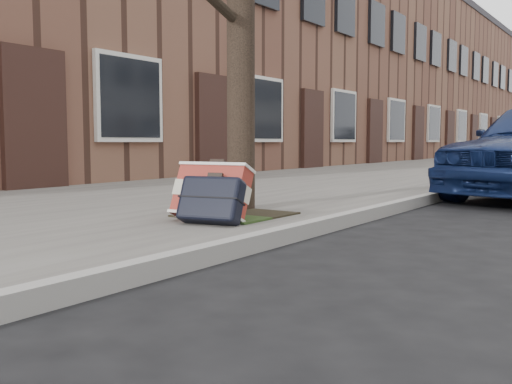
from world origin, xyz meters
The scene contains 6 objects.
ground centered at (0.00, 0.00, 0.00)m, with size 120.00×120.00×0.00m, color black.
near_sidewalk centered at (-3.70, 15.00, 0.06)m, with size 5.00×70.00×0.12m, color slate.
house_near centered at (-9.60, 16.00, 3.50)m, with size 6.80×40.00×7.00m, color brown.
dirt_patch centered at (-2.00, 1.20, 0.13)m, with size 0.85×0.85×0.01m, color black.
suitcase_red centered at (-1.93, 0.78, 0.36)m, with size 0.63×0.17×0.45m, color maroon.
suitcase_navy centered at (-1.82, 0.64, 0.32)m, with size 0.51×0.17×0.37m, color black.
Camera 1 is at (1.05, -2.86, 0.78)m, focal length 40.00 mm.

